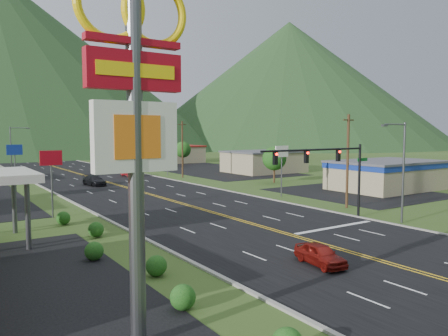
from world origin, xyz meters
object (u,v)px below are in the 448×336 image
traffic_signal (330,163)px  streetlight_west (13,149)px  car_red_far (129,172)px  streetlight_east (401,166)px  pylon_sign (135,101)px  car_red_near (320,255)px  car_dark_mid (94,181)px

traffic_signal → streetlight_west: size_ratio=1.46×
car_red_far → streetlight_east: bearing=95.7°
pylon_sign → streetlight_east: pylon_sign is taller
streetlight_west → car_red_near: 65.40m
pylon_sign → car_dark_mid: size_ratio=2.72×
car_red_near → car_dark_mid: bearing=97.7°
streetlight_west → car_red_near: size_ratio=2.32×
car_dark_mid → car_red_far: size_ratio=1.10×
traffic_signal → streetlight_east: size_ratio=1.46×
pylon_sign → car_red_far: pylon_sign is taller
pylon_sign → car_red_near: 16.09m
car_red_near → car_dark_mid: size_ratio=0.75×
traffic_signal → car_dark_mid: traffic_signal is taller
pylon_sign → traffic_signal: 26.67m
pylon_sign → streetlight_west: pylon_sign is taller
pylon_sign → traffic_signal: pylon_sign is taller
traffic_signal → car_dark_mid: (-9.68, 38.05, -4.58)m
pylon_sign → car_red_near: bearing=13.8°
traffic_signal → car_dark_mid: bearing=104.3°
streetlight_west → car_red_near: bearing=-83.1°
car_red_near → car_red_far: 57.82m
car_red_far → car_red_near: bearing=80.2°
streetlight_west → car_red_near: streetlight_west is taller
streetlight_west → car_red_far: 20.08m
streetlight_east → streetlight_west: size_ratio=1.00×
pylon_sign → car_red_near: pylon_sign is taller
car_red_far → traffic_signal: bearing=90.5°
pylon_sign → streetlight_east: 29.58m
traffic_signal → streetlight_west: streetlight_west is taller
car_dark_mid → streetlight_west: bearing=108.8°
traffic_signal → car_red_far: bearing=90.2°
car_red_near → car_dark_mid: (0.62, 46.81, 0.09)m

